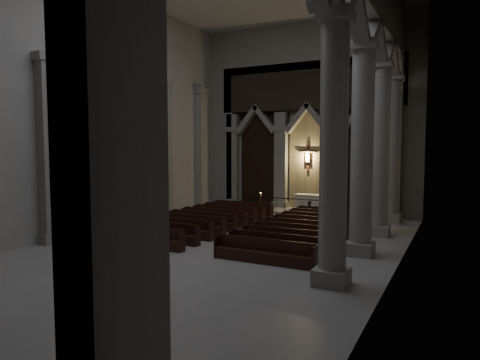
{
  "coord_description": "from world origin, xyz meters",
  "views": [
    {
      "loc": [
        8.84,
        -14.87,
        4.11
      ],
      "look_at": [
        -0.44,
        3.0,
        2.57
      ],
      "focal_mm": 32.0,
      "sensor_mm": 36.0,
      "label": 1
    }
  ],
  "objects_px": {
    "candle_stand_right": "(337,212)",
    "worshipper": "(309,211)",
    "altar": "(311,203)",
    "candle_stand_left": "(261,207)",
    "altar_rail": "(293,204)",
    "pews": "(250,228)"
  },
  "relations": [
    {
      "from": "altar",
      "to": "worshipper",
      "type": "height_order",
      "value": "altar"
    },
    {
      "from": "pews",
      "to": "worshipper",
      "type": "relative_size",
      "value": 8.07
    },
    {
      "from": "altar_rail",
      "to": "pews",
      "type": "xyz_separation_m",
      "value": [
        0.0,
        -5.8,
        -0.45
      ]
    },
    {
      "from": "altar",
      "to": "pews",
      "type": "height_order",
      "value": "altar"
    },
    {
      "from": "candle_stand_left",
      "to": "worshipper",
      "type": "height_order",
      "value": "candle_stand_left"
    },
    {
      "from": "candle_stand_left",
      "to": "candle_stand_right",
      "type": "xyz_separation_m",
      "value": [
        5.07,
        -0.65,
        0.08
      ]
    },
    {
      "from": "candle_stand_right",
      "to": "worshipper",
      "type": "xyz_separation_m",
      "value": [
        -1.16,
        -1.47,
        0.16
      ]
    },
    {
      "from": "candle_stand_left",
      "to": "candle_stand_right",
      "type": "distance_m",
      "value": 5.11
    },
    {
      "from": "worshipper",
      "to": "candle_stand_left",
      "type": "bearing_deg",
      "value": 170.64
    },
    {
      "from": "altar_rail",
      "to": "pews",
      "type": "distance_m",
      "value": 5.82
    },
    {
      "from": "altar",
      "to": "altar_rail",
      "type": "height_order",
      "value": "altar"
    },
    {
      "from": "worshipper",
      "to": "candle_stand_right",
      "type": "bearing_deg",
      "value": 70.9
    },
    {
      "from": "altar_rail",
      "to": "pews",
      "type": "bearing_deg",
      "value": -90.0
    },
    {
      "from": "candle_stand_right",
      "to": "worshipper",
      "type": "height_order",
      "value": "candle_stand_right"
    },
    {
      "from": "altar",
      "to": "candle_stand_left",
      "type": "bearing_deg",
      "value": -165.22
    },
    {
      "from": "altar",
      "to": "candle_stand_right",
      "type": "height_order",
      "value": "candle_stand_right"
    },
    {
      "from": "altar",
      "to": "altar_rail",
      "type": "bearing_deg",
      "value": -112.46
    },
    {
      "from": "altar_rail",
      "to": "worshipper",
      "type": "relative_size",
      "value": 4.81
    },
    {
      "from": "altar_rail",
      "to": "worshipper",
      "type": "xyz_separation_m",
      "value": [
        1.46,
        -1.4,
        -0.15
      ]
    },
    {
      "from": "candle_stand_left",
      "to": "pews",
      "type": "relative_size",
      "value": 0.13
    },
    {
      "from": "altar_rail",
      "to": "candle_stand_left",
      "type": "relative_size",
      "value": 4.51
    },
    {
      "from": "altar",
      "to": "worshipper",
      "type": "bearing_deg",
      "value": -74.39
    }
  ]
}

